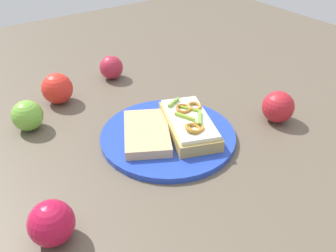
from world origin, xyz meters
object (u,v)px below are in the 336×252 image
(sandwich, at_px, (189,123))
(apple_1, at_px, (27,116))
(apple_0, at_px, (57,89))
(apple_3, at_px, (111,67))
(apple_4, at_px, (278,107))
(plate, at_px, (168,136))
(bread_slice_side, at_px, (147,133))
(apple_2, at_px, (51,223))

(sandwich, bearing_deg, apple_1, -108.58)
(apple_0, distance_m, apple_3, 0.19)
(sandwich, xyz_separation_m, apple_4, (-0.07, -0.21, 0.01))
(plate, relative_size, bread_slice_side, 1.86)
(plate, height_order, apple_4, apple_4)
(sandwich, xyz_separation_m, apple_3, (0.36, 0.01, 0.00))
(apple_1, bearing_deg, apple_0, -51.41)
(sandwich, bearing_deg, bread_slice_side, -90.15)
(sandwich, relative_size, apple_0, 2.64)
(apple_3, bearing_deg, plate, 174.04)
(bread_slice_side, height_order, apple_0, apple_0)
(sandwich, height_order, apple_4, apple_4)
(sandwich, xyz_separation_m, bread_slice_side, (0.03, 0.09, -0.01))
(apple_2, bearing_deg, apple_0, -21.39)
(apple_2, bearing_deg, apple_3, -36.17)
(bread_slice_side, distance_m, apple_0, 0.30)
(apple_2, relative_size, apple_3, 1.09)
(apple_3, height_order, apple_4, apple_4)
(apple_3, xyz_separation_m, apple_4, (-0.43, -0.22, 0.00))
(bread_slice_side, xyz_separation_m, apple_4, (-0.10, -0.30, 0.01))
(apple_1, relative_size, apple_2, 0.96)
(apple_1, height_order, apple_3, apple_1)
(apple_3, bearing_deg, apple_0, 105.07)
(apple_3, bearing_deg, apple_1, 114.74)
(sandwich, bearing_deg, apple_0, -128.85)
(bread_slice_side, distance_m, apple_4, 0.32)
(sandwich, height_order, apple_3, apple_3)
(bread_slice_side, xyz_separation_m, apple_1, (0.20, 0.20, 0.01))
(apple_4, bearing_deg, plate, 71.70)
(sandwich, height_order, bread_slice_side, sandwich)
(apple_0, relative_size, apple_1, 1.11)
(bread_slice_side, xyz_separation_m, apple_3, (0.33, -0.08, 0.01))
(plate, xyz_separation_m, apple_4, (-0.09, -0.26, 0.03))
(plate, distance_m, bread_slice_side, 0.05)
(sandwich, height_order, apple_0, apple_0)
(sandwich, distance_m, apple_1, 0.37)
(apple_0, xyz_separation_m, apple_1, (-0.08, 0.10, -0.00))
(apple_3, bearing_deg, apple_4, -152.65)
(apple_0, bearing_deg, plate, -154.27)
(apple_0, height_order, apple_2, apple_0)
(sandwich, distance_m, apple_2, 0.37)
(sandwich, distance_m, bread_slice_side, 0.10)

